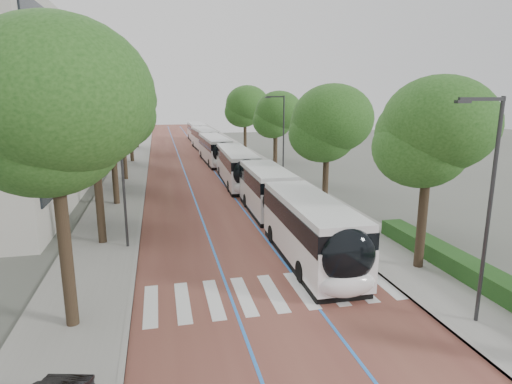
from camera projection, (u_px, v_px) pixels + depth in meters
ground at (274, 305)px, 17.01m from camera, size 160.00×160.00×0.00m
road at (193, 160)px, 55.04m from camera, size 11.00×140.00×0.02m
sidewalk_left at (132, 161)px, 53.40m from camera, size 4.00×140.00×0.12m
sidewalk_right at (250, 158)px, 56.65m from camera, size 4.00×140.00×0.12m
kerb_left at (148, 161)px, 53.82m from camera, size 0.20×140.00×0.14m
kerb_right at (236, 158)px, 56.24m from camera, size 0.20×140.00×0.14m
zebra_crossing at (273, 293)px, 18.00m from camera, size 10.55×3.60×0.01m
lane_line_left at (180, 160)px, 54.69m from camera, size 0.12×126.00×0.01m
lane_line_right at (205, 159)px, 55.38m from camera, size 0.12×126.00×0.01m
hedge at (473, 272)px, 18.86m from camera, size 1.20×14.00×0.80m
streetlight_near at (487, 195)px, 14.52m from camera, size 1.82×0.20×8.00m
streetlight_far at (282, 133)px, 38.29m from camera, size 1.82×0.20×8.00m
lamp_post_left at (123, 174)px, 22.38m from camera, size 0.14×0.14×8.00m
trees_left at (118, 110)px, 37.28m from camera, size 6.15×60.87×10.06m
trees_right at (288, 117)px, 39.95m from camera, size 5.94×47.49×8.92m
lead_bus at (288, 210)px, 24.77m from camera, size 2.85×18.44×3.20m
bus_queued_0 at (237, 167)px, 39.73m from camera, size 2.94×12.48×3.20m
bus_queued_1 at (215, 150)px, 52.21m from camera, size 2.79×12.45×3.20m
bus_queued_2 at (205, 139)px, 64.48m from camera, size 3.09×12.50×3.20m
bus_queued_3 at (197, 132)px, 77.24m from camera, size 2.67×12.43×3.20m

